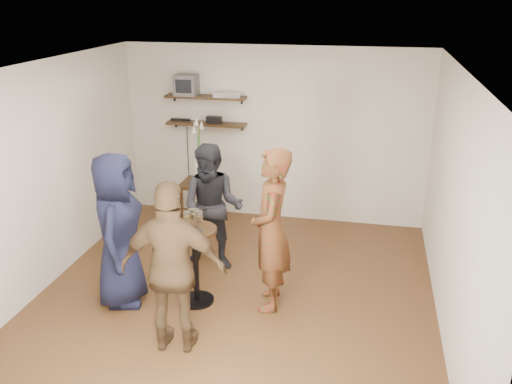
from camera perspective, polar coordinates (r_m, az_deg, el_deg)
room at (r=5.75m, az=-2.56°, el=-0.14°), size 4.58×5.08×2.68m
shelf_upper at (r=8.07m, az=-5.33°, el=9.94°), size 1.20×0.25×0.04m
shelf_lower at (r=8.15m, az=-5.24°, el=7.17°), size 1.20×0.25×0.04m
crt_monitor at (r=8.13m, az=-7.30°, el=11.14°), size 0.32×0.30×0.30m
dvd_deck at (r=7.97m, az=-2.92°, el=10.21°), size 0.40×0.24×0.06m
radio at (r=8.10m, az=-4.44°, el=7.61°), size 0.22×0.10×0.10m
power_strip at (r=8.33m, az=-7.96°, el=7.57°), size 0.30×0.05×0.03m
side_table at (r=8.09m, az=-5.89°, el=0.31°), size 0.56×0.56×0.65m
vase_lilies at (r=7.95m, az=-6.01°, el=3.16°), size 0.20×0.20×1.00m
drinks_table at (r=6.04m, az=-6.41°, el=-6.66°), size 0.49×0.49×0.90m
wine_glass_fl at (r=5.84m, az=-7.30°, el=-2.65°), size 0.07×0.07×0.21m
wine_glass_fr at (r=5.80m, az=-5.97°, el=-2.66°), size 0.07×0.07×0.22m
wine_glass_bl at (r=5.91m, az=-6.77°, el=-2.39°), size 0.07×0.07×0.20m
wine_glass_br at (r=5.84m, az=-6.27°, el=-2.48°), size 0.07×0.07×0.22m
person_plaid at (r=5.81m, az=1.61°, el=-4.06°), size 0.53×0.72×1.82m
person_dark at (r=6.68m, az=-4.58°, el=-1.70°), size 0.81×0.65×1.61m
person_navy at (r=6.09m, az=-14.33°, el=-3.90°), size 0.70×0.94×1.75m
person_brown at (r=5.19m, az=-8.68°, el=-8.00°), size 1.05×0.51×1.73m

